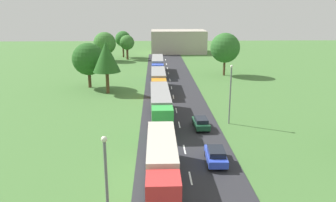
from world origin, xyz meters
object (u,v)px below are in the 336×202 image
Objects in this scene: lamppost_lead at (107,188)px; tree_ash at (127,43)px; tree_birch at (88,59)px; tree_lime at (225,48)px; truck_second at (161,105)px; lamppost_second at (230,91)px; car_second at (216,155)px; distant_building at (178,41)px; truck_third at (158,80)px; truck_fourth at (158,65)px; tree_maple at (123,39)px; truck_lead at (162,162)px; tree_oak at (105,43)px; car_third at (201,123)px; tree_elm at (106,57)px.

lamppost_lead is 80.63m from tree_ash.
tree_lime reaches higher than tree_birch.
lamppost_second is at bearing -10.38° from truck_second.
car_second is 15.00m from lamppost_lead.
tree_lime reaches higher than distant_building.
car_second is at bearing -107.95° from lamppost_second.
truck_third is at bearing -15.94° from tree_birch.
distant_building is (20.09, 50.66, -1.71)m from tree_birch.
tree_lime is (14.76, -2.17, 3.97)m from truck_fourth.
truck_second is 2.10× the size of tree_ash.
tree_birch is at bearing 101.82° from lamppost_lead.
tree_maple is (-15.37, 73.60, 4.62)m from car_second.
lamppost_lead reaches higher than truck_third.
lamppost_lead reaches higher than truck_lead.
lamppost_second is 0.98× the size of tree_maple.
truck_lead is at bearing -90.12° from truck_third.
lamppost_lead is 26.43m from lamppost_second.
tree_ash is (-17.53, 57.17, 0.50)m from lamppost_second.
tree_ash is (6.04, 2.33, -0.07)m from tree_oak.
car_third is 74.23m from distant_building.
truck_fourth is 25.09m from tree_oak.
lamppost_second is 0.85× the size of tree_elm.
lamppost_lead is (-8.57, -21.45, 3.43)m from car_third.
tree_birch is 0.93× the size of tree_elm.
tree_maple is (-10.14, 27.41, 3.36)m from truck_fourth.
tree_ash reaches higher than car_second.
truck_fourth is at bearing 90.06° from truck_third.
truck_lead is 1.47× the size of tree_birch.
truck_third is at bearing 100.00° from car_second.
tree_oak is 0.45× the size of distant_building.
tree_lime reaches higher than tree_elm.
tree_oak reaches higher than distant_building.
tree_lime reaches higher than lamppost_second.
truck_lead is 1.32× the size of tree_lime.
tree_elm is (-8.92, -17.63, 4.27)m from truck_fourth.
lamppost_second reaches higher than truck_second.
truck_second is at bearing -89.65° from truck_third.
truck_fourth is (-0.12, 33.00, -0.10)m from truck_second.
tree_birch reaches higher than truck_lead.
car_third is 0.50× the size of tree_oak.
lamppost_lead is at bearing -78.18° from tree_birch.
distant_building is at bearing 79.20° from truck_fourth.
tree_oak is (-14.55, 70.20, 2.80)m from truck_lead.
truck_fourth is 24.27m from tree_ash.
car_third is 0.52× the size of lamppost_second.
tree_ash is at bearing 96.69° from truck_lead.
tree_maple is at bearing 97.43° from truck_lead.
distant_building is (2.12, 74.14, 2.85)m from car_third.
tree_maple is 0.84× the size of tree_lime.
tree_lime is (24.91, -29.58, 0.60)m from tree_maple.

